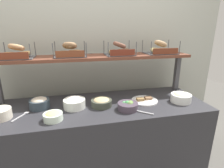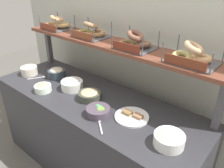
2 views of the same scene
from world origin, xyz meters
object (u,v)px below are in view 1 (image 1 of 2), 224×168
(bowl_scallion_spread, at_px, (181,97))
(serving_spoon_by_edge, at_px, (140,111))
(bowl_tuna_salad, at_px, (39,103))
(bagel_basket_cinnamon_raisin, at_px, (119,50))
(bagel_basket_everything, at_px, (70,52))
(serving_plate_white, at_px, (144,100))
(bowl_veggie_mix, at_px, (128,106))
(bowl_egg_salad, at_px, (53,116))
(bagel_basket_sesame, at_px, (17,53))
(bowl_hummus, at_px, (102,102))
(bowl_potato_salad, at_px, (0,113))
(serving_spoon_near_plate, at_px, (23,115))
(bagel_basket_plain, at_px, (160,49))
(bowl_cream_cheese, at_px, (74,102))

(bowl_scallion_spread, xyz_separation_m, serving_spoon_by_edge, (-0.48, -0.13, -0.04))
(bowl_tuna_salad, bearing_deg, bagel_basket_cinnamon_raisin, 14.01)
(bagel_basket_everything, xyz_separation_m, bagel_basket_cinnamon_raisin, (0.50, -0.01, 0.00))
(serving_plate_white, bearing_deg, bowl_veggie_mix, -147.79)
(bowl_scallion_spread, bearing_deg, bowl_veggie_mix, -174.94)
(bowl_egg_salad, relative_size, bagel_basket_sesame, 0.53)
(bowl_veggie_mix, distance_m, bowl_egg_salad, 0.64)
(serving_spoon_by_edge, bearing_deg, serving_plate_white, 58.76)
(bowl_scallion_spread, relative_size, bowl_egg_salad, 1.30)
(bowl_veggie_mix, height_order, bagel_basket_cinnamon_raisin, bagel_basket_cinnamon_raisin)
(bowl_hummus, relative_size, bowl_potato_salad, 1.17)
(bowl_scallion_spread, height_order, bowl_egg_salad, bowl_scallion_spread)
(bowl_scallion_spread, distance_m, serving_spoon_by_edge, 0.50)
(bagel_basket_sesame, height_order, bagel_basket_everything, bagel_basket_everything)
(bowl_veggie_mix, xyz_separation_m, serving_spoon_near_plate, (-0.89, 0.08, -0.03))
(serving_plate_white, distance_m, serving_spoon_near_plate, 1.11)
(bowl_scallion_spread, bearing_deg, bagel_basket_sesame, 166.74)
(serving_spoon_near_plate, relative_size, bagel_basket_plain, 0.47)
(bowl_scallion_spread, bearing_deg, serving_plate_white, 166.18)
(serving_spoon_near_plate, xyz_separation_m, bagel_basket_everything, (0.41, 0.34, 0.47))
(serving_spoon_near_plate, distance_m, serving_spoon_by_edge, 0.99)
(bowl_tuna_salad, xyz_separation_m, serving_spoon_by_edge, (0.86, -0.29, -0.04))
(bowl_cream_cheese, bearing_deg, bowl_scallion_spread, -5.14)
(serving_spoon_near_plate, bearing_deg, bowl_tuna_salad, 48.02)
(bowl_veggie_mix, relative_size, serving_plate_white, 0.71)
(serving_spoon_by_edge, relative_size, bagel_basket_cinnamon_raisin, 0.51)
(bowl_tuna_salad, relative_size, bowl_veggie_mix, 0.97)
(bowl_potato_salad, bearing_deg, bowl_egg_salad, -15.96)
(bagel_basket_everything, xyz_separation_m, bagel_basket_plain, (0.96, -0.01, 0.00))
(serving_spoon_near_plate, bearing_deg, bowl_veggie_mix, -5.16)
(bowl_cream_cheese, xyz_separation_m, bowl_potato_salad, (-0.58, -0.08, 0.00))
(bowl_cream_cheese, bearing_deg, bowl_tuna_salad, 168.12)
(bagel_basket_cinnamon_raisin, bearing_deg, bowl_hummus, -130.45)
(serving_spoon_near_plate, bearing_deg, bagel_basket_everything, 39.15)
(bowl_hummus, distance_m, bowl_potato_salad, 0.83)
(bagel_basket_sesame, bearing_deg, bagel_basket_plain, 0.07)
(bowl_potato_salad, distance_m, serving_spoon_by_edge, 1.14)
(bowl_cream_cheese, relative_size, bagel_basket_sesame, 0.70)
(bowl_veggie_mix, bearing_deg, bagel_basket_sesame, 156.85)
(bowl_veggie_mix, distance_m, bagel_basket_plain, 0.77)
(bagel_basket_cinnamon_raisin, height_order, bagel_basket_plain, bagel_basket_plain)
(bowl_scallion_spread, distance_m, bagel_basket_everything, 1.18)
(serving_plate_white, bearing_deg, bowl_egg_salad, -167.44)
(serving_plate_white, height_order, bagel_basket_plain, bagel_basket_plain)
(serving_spoon_near_plate, relative_size, serving_spoon_by_edge, 1.04)
(bowl_scallion_spread, bearing_deg, bagel_basket_cinnamon_raisin, 146.51)
(serving_spoon_near_plate, xyz_separation_m, bagel_basket_sesame, (-0.06, 0.33, 0.47))
(bowl_tuna_salad, height_order, bagel_basket_cinnamon_raisin, bagel_basket_cinnamon_raisin)
(bowl_egg_salad, bearing_deg, serving_spoon_by_edge, -1.94)
(bowl_potato_salad, bearing_deg, serving_spoon_near_plate, 6.00)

